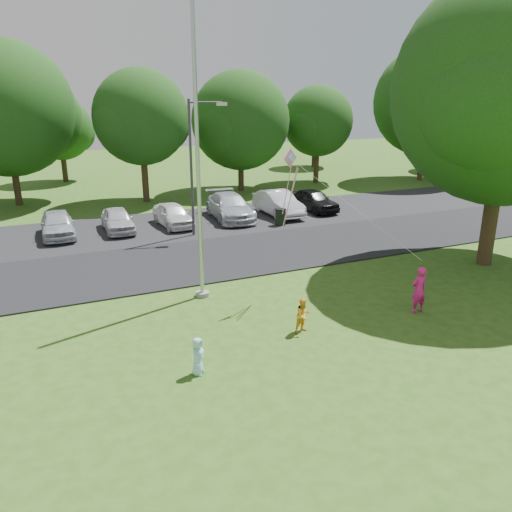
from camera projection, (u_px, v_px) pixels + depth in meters
name	position (u px, v px, depth m)	size (l,w,h in m)	color
ground	(364.00, 335.00, 15.18)	(120.00, 120.00, 0.00)	#2D5516
park_road	(247.00, 253.00, 22.98)	(60.00, 6.00, 0.06)	black
parking_strip	(202.00, 222.00, 28.62)	(42.00, 7.00, 0.06)	black
flagpole	(199.00, 182.00, 16.87)	(0.50, 0.50, 10.00)	#B7BABF
street_lamp	(196.00, 156.00, 24.74)	(1.89, 0.63, 6.82)	#3F3F44
trash_can	(280.00, 217.00, 27.78)	(0.62, 0.62, 0.98)	black
big_tree	(508.00, 96.00, 19.42)	(9.67, 9.10, 11.74)	#332316
tree_row	(182.00, 114.00, 35.08)	(64.35, 11.94, 10.88)	#332316
horizon_trees	(179.00, 127.00, 44.85)	(77.46, 7.20, 7.02)	#332316
parked_cars	(211.00, 210.00, 28.48)	(16.77, 5.14, 1.45)	#B2B7BF
woman	(419.00, 290.00, 16.56)	(0.59, 0.39, 1.61)	#DA1D7B
child_yellow	(303.00, 315.00, 15.23)	(0.54, 0.42, 1.11)	#F7A727
child_blue	(198.00, 356.00, 12.92)	(0.50, 0.33, 1.03)	#9DDCF1
kite	(292.00, 172.00, 16.76)	(3.62, 3.34, 3.46)	pink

